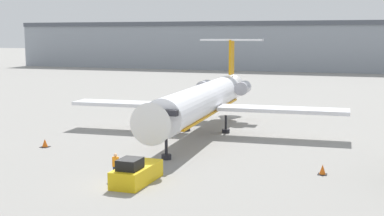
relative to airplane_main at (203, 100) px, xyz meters
The scene contains 7 objects.
ground_plane 19.45m from the airplane_main, 87.56° to the right, with size 600.00×600.00×0.00m, color gray.
terminal_building 100.92m from the airplane_main, 89.54° to the left, with size 180.00×16.80×13.54m.
airplane_main is the anchor object (origin of this frame).
pushback_tug 18.87m from the airplane_main, 86.06° to the right, with size 1.92×4.74×1.88m.
worker_near_tug 18.32m from the airplane_main, 91.60° to the right, with size 0.40×0.25×1.81m.
traffic_cone_left 15.89m from the airplane_main, 136.28° to the right, with size 0.72×0.72×0.74m.
traffic_cone_right 18.10m from the airplane_main, 43.68° to the right, with size 0.64×0.64×0.74m.
Camera 1 is at (15.40, -31.27, 9.91)m, focal length 50.00 mm.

